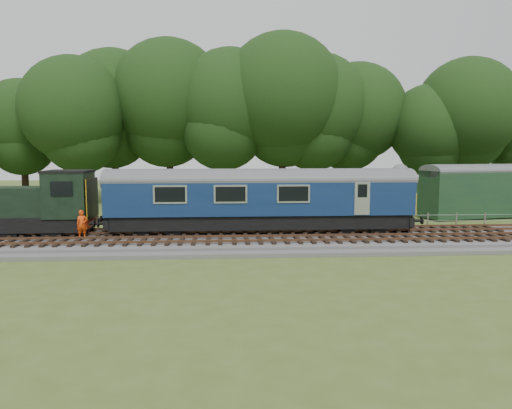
{
  "coord_description": "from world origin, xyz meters",
  "views": [
    {
      "loc": [
        0.18,
        -28.2,
        5.28
      ],
      "look_at": [
        2.1,
        1.4,
        2.0
      ],
      "focal_mm": 35.0,
      "sensor_mm": 36.0,
      "label": 1
    }
  ],
  "objects": [
    {
      "name": "shunter_loco",
      "position": [
        -11.56,
        1.4,
        1.97
      ],
      "size": [
        8.91,
        2.6,
        3.38
      ],
      "color": "black",
      "rests_on": "ground"
    },
    {
      "name": "track_south",
      "position": [
        0.0,
        -1.6,
        0.42
      ],
      "size": [
        67.2,
        2.4,
        0.21
      ],
      "color": "black",
      "rests_on": "ballast"
    },
    {
      "name": "tree_line",
      "position": [
        0.0,
        22.0,
        0.0
      ],
      "size": [
        70.0,
        8.0,
        18.0
      ],
      "primitive_type": null,
      "color": "black",
      "rests_on": "ground"
    },
    {
      "name": "fence",
      "position": [
        0.0,
        4.5,
        0.0
      ],
      "size": [
        64.0,
        0.12,
        1.0
      ],
      "primitive_type": null,
      "color": "#6B6054",
      "rests_on": "ground"
    },
    {
      "name": "track_north",
      "position": [
        0.0,
        1.4,
        0.42
      ],
      "size": [
        67.2,
        2.4,
        0.21
      ],
      "color": "black",
      "rests_on": "ballast"
    },
    {
      "name": "worker",
      "position": [
        -7.71,
        -0.22,
        1.14
      ],
      "size": [
        0.68,
        0.58,
        1.58
      ],
      "primitive_type": "imported",
      "rotation": [
        0.0,
        0.0,
        0.41
      ],
      "color": "#FD490D",
      "rests_on": "ballast"
    },
    {
      "name": "dmu_railcar",
      "position": [
        2.36,
        1.4,
        2.61
      ],
      "size": [
        18.05,
        2.86,
        3.88
      ],
      "color": "black",
      "rests_on": "ground"
    },
    {
      "name": "shed",
      "position": [
        16.09,
        15.14,
        1.38
      ],
      "size": [
        4.26,
        4.26,
        2.72
      ],
      "rotation": [
        0.0,
        0.0,
        0.35
      ],
      "color": "#173320",
      "rests_on": "ground"
    },
    {
      "name": "ballast",
      "position": [
        0.0,
        0.0,
        0.17
      ],
      "size": [
        70.0,
        7.0,
        0.35
      ],
      "primitive_type": "cube",
      "color": "#4C4C4F",
      "rests_on": "ground"
    },
    {
      "name": "ground",
      "position": [
        0.0,
        0.0,
        0.0
      ],
      "size": [
        120.0,
        120.0,
        0.0
      ],
      "primitive_type": "plane",
      "color": "#455B21",
      "rests_on": "ground"
    }
  ]
}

